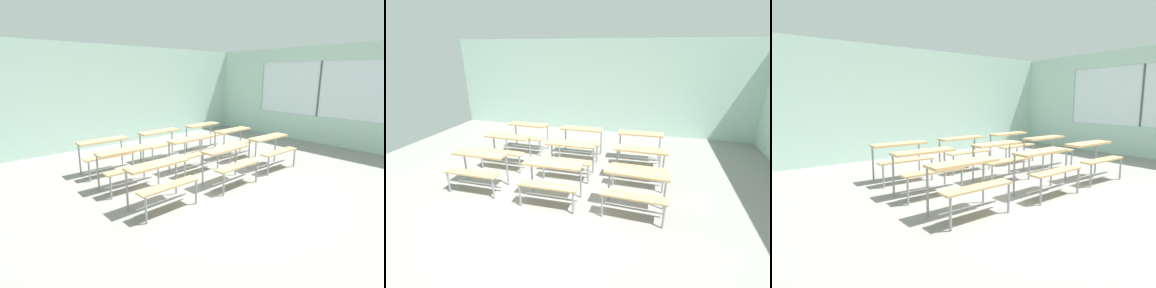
% 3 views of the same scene
% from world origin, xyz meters
% --- Properties ---
extents(ground, '(10.00, 9.00, 0.05)m').
position_xyz_m(ground, '(0.00, 0.00, -0.03)').
color(ground, gray).
extents(wall_back, '(10.00, 0.12, 3.00)m').
position_xyz_m(wall_back, '(0.00, 4.50, 1.50)').
color(wall_back, silver).
rests_on(wall_back, ground).
extents(desk_bench_r0c0, '(1.11, 0.61, 0.74)m').
position_xyz_m(desk_bench_r0c0, '(-1.39, -0.08, 0.56)').
color(desk_bench_r0c0, tan).
rests_on(desk_bench_r0c0, ground).
extents(desk_bench_r0c1, '(1.11, 0.62, 0.74)m').
position_xyz_m(desk_bench_r0c1, '(0.21, -0.14, 0.56)').
color(desk_bench_r0c1, tan).
rests_on(desk_bench_r0c1, ground).
extents(desk_bench_r0c2, '(1.12, 0.63, 0.74)m').
position_xyz_m(desk_bench_r0c2, '(1.72, -0.08, 0.56)').
color(desk_bench_r0c2, tan).
rests_on(desk_bench_r0c2, ground).
extents(desk_bench_r1c0, '(1.10, 0.60, 0.74)m').
position_xyz_m(desk_bench_r1c0, '(-1.41, 1.03, 0.56)').
color(desk_bench_r1c0, tan).
rests_on(desk_bench_r1c0, ground).
extents(desk_bench_r1c1, '(1.11, 0.61, 0.74)m').
position_xyz_m(desk_bench_r1c1, '(0.20, 0.96, 0.56)').
color(desk_bench_r1c1, tan).
rests_on(desk_bench_r1c1, ground).
extents(desk_bench_r1c2, '(1.11, 0.60, 0.74)m').
position_xyz_m(desk_bench_r1c2, '(1.72, 1.03, 0.56)').
color(desk_bench_r1c2, tan).
rests_on(desk_bench_r1c2, ground).
extents(desk_bench_r2c0, '(1.11, 0.61, 0.74)m').
position_xyz_m(desk_bench_r2c0, '(-1.38, 2.11, 0.56)').
color(desk_bench_r2c0, tan).
rests_on(desk_bench_r2c0, ground).
extents(desk_bench_r2c1, '(1.10, 0.60, 0.74)m').
position_xyz_m(desk_bench_r2c1, '(0.15, 2.13, 0.56)').
color(desk_bench_r2c1, tan).
rests_on(desk_bench_r2c1, ground).
extents(desk_bench_r2c2, '(1.12, 0.63, 0.74)m').
position_xyz_m(desk_bench_r2c2, '(1.67, 2.14, 0.56)').
color(desk_bench_r2c2, tan).
rests_on(desk_bench_r2c2, ground).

